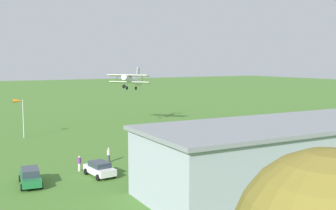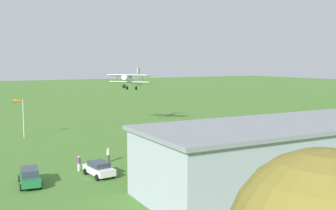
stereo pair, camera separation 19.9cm
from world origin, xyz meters
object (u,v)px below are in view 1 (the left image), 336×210
biplane (131,80)px  hangar (293,154)px  person_watching_takeoff (109,155)px  person_beside_truck (277,144)px  car_green (30,176)px  person_near_hangar_door (152,149)px  windsock (19,104)px  person_crossing_taxiway (79,163)px  car_white (100,169)px

biplane → hangar: bearing=86.5°
biplane → person_watching_takeoff: size_ratio=4.57×
person_beside_truck → person_watching_takeoff: bearing=-11.3°
hangar → car_green: 25.12m
biplane → person_near_hangar_door: biplane is taller
car_green → person_watching_takeoff: (-9.80, -4.74, 0.01)m
car_green → person_near_hangar_door: size_ratio=2.74×
car_green → windsock: (-3.40, -25.62, 4.53)m
hangar → person_crossing_taxiway: bearing=-43.0°
hangar → car_green: hangar is taller
car_green → person_watching_takeoff: bearing=-154.2°
car_white → windsock: windsock is taller
car_white → person_near_hangar_door: size_ratio=2.40×
hangar → person_watching_takeoff: bearing=-55.1°
car_white → person_watching_takeoff: size_ratio=2.48×
person_near_hangar_door → windsock: size_ratio=0.29×
car_white → person_near_hangar_door: bearing=-148.9°
person_watching_takeoff → person_beside_truck: 22.75m
biplane → person_crossing_taxiway: size_ratio=4.75×
hangar → person_crossing_taxiway: (16.11, -15.03, -2.27)m
car_white → car_green: size_ratio=0.87×
car_green → person_near_hangar_door: person_near_hangar_door is taller
car_green → person_beside_truck: 32.11m
car_white → person_beside_truck: 25.28m
person_watching_takeoff → hangar: bearing=124.9°
person_near_hangar_door → car_green: bearing=17.5°
biplane → person_near_hangar_door: bearing=70.8°
hangar → car_green: size_ratio=6.21×
hangar → biplane: 43.06m
person_watching_takeoff → windsock: size_ratio=0.28×
biplane → windsock: biplane is taller
windsock → car_white: bearing=97.5°
person_crossing_taxiway → person_near_hangar_door: 10.16m
biplane → person_watching_takeoff: biplane is taller
person_beside_truck → car_white: bearing=1.4°
person_crossing_taxiway → person_beside_truck: 26.58m
car_white → person_watching_takeoff: 5.88m
biplane → person_beside_truck: bearing=104.5°
car_green → person_crossing_taxiway: size_ratio=2.95×
person_watching_takeoff → windsock: (6.40, -20.88, 4.52)m
person_watching_takeoff → windsock: bearing=-73.0°
car_green → person_near_hangar_door: bearing=-162.5°
person_crossing_taxiway → windsock: 23.51m
car_green → person_near_hangar_door: 16.31m
person_beside_truck → windsock: (28.71, -25.34, 4.62)m
car_white → person_beside_truck: (-25.27, -0.62, -0.04)m
person_crossing_taxiway → person_near_hangar_door: bearing=-167.2°
person_near_hangar_door → windsock: 24.42m
person_crossing_taxiway → person_watching_takeoff: bearing=-153.5°
person_watching_takeoff → person_beside_truck: bearing=168.7°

